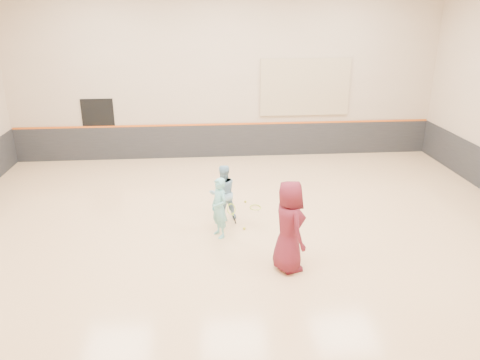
{
  "coord_description": "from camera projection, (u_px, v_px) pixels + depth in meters",
  "views": [
    {
      "loc": [
        -0.95,
        -10.44,
        5.23
      ],
      "look_at": [
        -0.0,
        0.4,
        1.15
      ],
      "focal_mm": 35.0,
      "sensor_mm": 36.0,
      "label": 1
    }
  ],
  "objects": [
    {
      "name": "room",
      "position": [
        242.0,
        199.0,
        11.37
      ],
      "size": [
        15.04,
        12.04,
        6.22
      ],
      "color": "tan",
      "rests_on": "ground"
    },
    {
      "name": "girl",
      "position": [
        219.0,
        208.0,
        11.04
      ],
      "size": [
        0.56,
        0.64,
        1.48
      ],
      "primitive_type": "imported",
      "rotation": [
        0.0,
        0.0,
        -1.11
      ],
      "color": "#73C7C7",
      "rests_on": "floor"
    },
    {
      "name": "doorway",
      "position": [
        99.0,
        130.0,
        16.48
      ],
      "size": [
        1.1,
        0.05,
        2.2
      ],
      "primitive_type": "cube",
      "color": "black",
      "rests_on": "floor"
    },
    {
      "name": "spare_racket",
      "position": [
        255.0,
        206.0,
        12.82
      ],
      "size": [
        0.7,
        0.7,
        0.12
      ],
      "primitive_type": null,
      "color": "#A9CA2C",
      "rests_on": "floor"
    },
    {
      "name": "held_racket",
      "position": [
        231.0,
        209.0,
        11.79
      ],
      "size": [
        0.29,
        0.29,
        0.6
      ],
      "primitive_type": null,
      "color": "#BBE131",
      "rests_on": "instructor"
    },
    {
      "name": "ball_under_racket",
      "position": [
        244.0,
        228.0,
        11.6
      ],
      "size": [
        0.07,
        0.07,
        0.07
      ],
      "primitive_type": "sphere",
      "color": "yellow",
      "rests_on": "floor"
    },
    {
      "name": "ball_beside_spare",
      "position": [
        245.0,
        201.0,
        13.18
      ],
      "size": [
        0.07,
        0.07,
        0.07
      ],
      "primitive_type": "sphere",
      "color": "yellow",
      "rests_on": "floor"
    },
    {
      "name": "wainscot_back",
      "position": [
        227.0,
        141.0,
        17.01
      ],
      "size": [
        14.9,
        0.04,
        1.2
      ],
      "primitive_type": "cube",
      "color": "#232326",
      "rests_on": "floor"
    },
    {
      "name": "young_man",
      "position": [
        289.0,
        226.0,
        9.57
      ],
      "size": [
        0.85,
        1.09,
        1.97
      ],
      "primitive_type": "imported",
      "rotation": [
        0.0,
        0.0,
        1.83
      ],
      "color": "maroon",
      "rests_on": "floor"
    },
    {
      "name": "accent_stripe",
      "position": [
        227.0,
        124.0,
        16.79
      ],
      "size": [
        14.9,
        0.03,
        0.06
      ],
      "primitive_type": "cube",
      "color": "#D85914",
      "rests_on": "wall_back"
    },
    {
      "name": "ball_in_hand",
      "position": [
        296.0,
        215.0,
        9.43
      ],
      "size": [
        0.07,
        0.07,
        0.07
      ],
      "primitive_type": "sphere",
      "color": "#BCDD33",
      "rests_on": "young_man"
    },
    {
      "name": "instructor",
      "position": [
        223.0,
        193.0,
        11.94
      ],
      "size": [
        0.85,
        0.75,
        1.47
      ],
      "primitive_type": "imported",
      "rotation": [
        0.0,
        0.0,
        3.45
      ],
      "color": "#85B2CD",
      "rests_on": "floor"
    },
    {
      "name": "acoustic_panel",
      "position": [
        305.0,
        87.0,
        16.56
      ],
      "size": [
        3.2,
        0.08,
        2.0
      ],
      "primitive_type": "cube",
      "color": "tan",
      "rests_on": "wall_back"
    }
  ]
}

